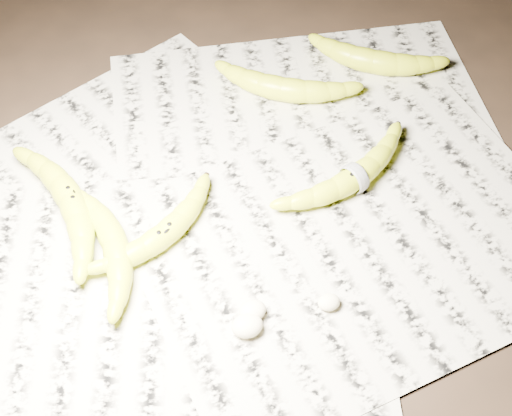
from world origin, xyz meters
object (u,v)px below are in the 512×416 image
object	(u,v)px
banana_left_b	(114,243)
banana_center	(164,233)
banana_left_a	(71,200)
banana_upper_a	(283,87)
banana_upper_b	(374,60)
banana_taped	(355,176)

from	to	relation	value
banana_left_b	banana_center	distance (m)	0.06
banana_left_a	banana_upper_a	bearing A→B (deg)	-81.97
banana_left_b	banana_upper_b	size ratio (longest dim) A/B	0.97
banana_left_b	banana_upper_a	bearing A→B (deg)	-58.76
banana_upper_a	banana_center	bearing A→B (deg)	-106.79
banana_upper_a	banana_taped	bearing A→B (deg)	-48.22
banana_left_a	banana_center	bearing A→B (deg)	-141.56
banana_taped	banana_upper_a	world-z (taller)	banana_upper_a
banana_left_a	banana_center	world-z (taller)	banana_left_a
banana_upper_b	banana_taped	bearing A→B (deg)	-86.01
banana_left_b	banana_upper_a	distance (m)	0.36
banana_left_a	banana_left_b	bearing A→B (deg)	-165.56
banana_taped	banana_upper_b	world-z (taller)	banana_upper_b
banana_left_a	banana_center	distance (m)	0.14
banana_left_a	banana_center	xyz separation A→B (m)	(0.10, -0.09, -0.00)
banana_left_a	banana_left_b	distance (m)	0.09
banana_center	banana_left_a	bearing A→B (deg)	110.88
banana_left_b	banana_center	size ratio (longest dim) A/B	1.00
banana_left_b	banana_taped	bearing A→B (deg)	-91.74
banana_left_a	banana_left_b	world-z (taller)	banana_left_a
banana_left_b	banana_upper_b	xyz separation A→B (m)	(0.45, 0.21, 0.00)
banana_center	banana_taped	world-z (taller)	banana_taped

